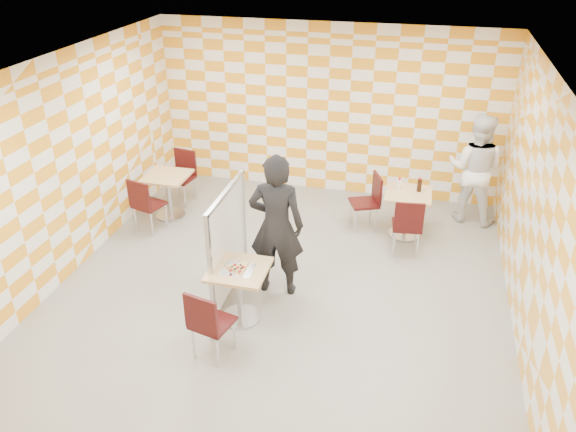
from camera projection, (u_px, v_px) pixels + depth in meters
The scene contains 15 objects.
room_shell at pixel (287, 179), 7.26m from camera, with size 7.00×7.00×7.00m.
main_table at pixel (240, 285), 6.89m from camera, with size 0.70×0.70×0.75m.
second_table at pixel (407, 207), 8.74m from camera, with size 0.70×0.70×0.75m.
empty_table at pixel (168, 188), 9.32m from camera, with size 0.70×0.70×0.75m.
chair_main_front at pixel (207, 321), 6.23m from camera, with size 0.51×0.52×0.92m.
chair_second_front at pixel (408, 223), 8.20m from camera, with size 0.47×0.47×0.92m.
chair_second_side at pixel (370, 197), 8.94m from camera, with size 0.56×0.55×0.92m.
chair_empty_near at pixel (145, 202), 8.81m from camera, with size 0.52×0.53×0.92m.
chair_empty_far at pixel (183, 172), 9.83m from camera, with size 0.49×0.49×0.92m.
partition at pixel (228, 243), 7.21m from camera, with size 0.08×1.38×1.55m.
man_dark at pixel (276, 226), 7.22m from camera, with size 0.72×0.47×1.97m, color black.
man_white at pixel (475, 169), 9.03m from camera, with size 0.89×0.69×1.83m, color white.
pizza_on_foil at pixel (238, 268), 6.76m from camera, with size 0.40×0.40×0.04m.
sport_bottle at pixel (399, 184), 8.69m from camera, with size 0.06×0.06×0.20m.
soda_bottle at pixel (419, 185), 8.62m from camera, with size 0.07×0.07×0.23m.
Camera 1 is at (1.61, -5.88, 4.52)m, focal length 35.00 mm.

